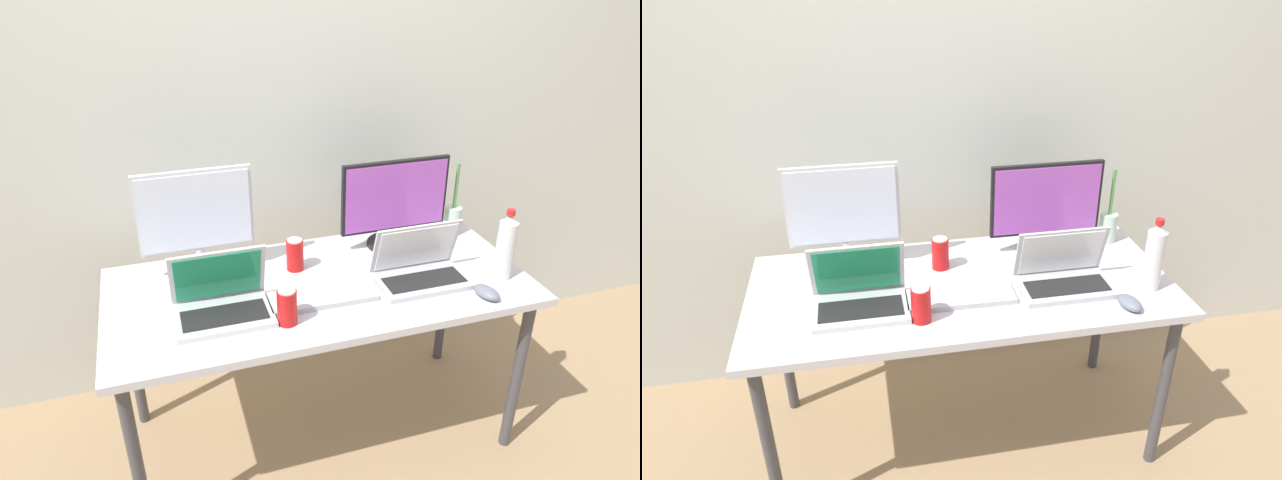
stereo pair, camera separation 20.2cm
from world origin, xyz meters
The scene contains 13 objects.
ground_plane centered at (0.00, 0.00, 0.00)m, with size 16.00×16.00×0.00m, color #9E7F5B.
wall_back centered at (0.00, 0.59, 1.30)m, with size 7.00×0.08×2.60m, color silver.
work_desk centered at (0.00, 0.00, 0.67)m, with size 1.55×0.71×0.74m.
monitor_left centered at (-0.41, 0.21, 0.96)m, with size 0.42×0.21×0.41m.
monitor_center centered at (0.38, 0.20, 0.93)m, with size 0.45×0.21×0.37m.
laptop_silver centered at (-0.37, -0.09, 0.79)m, with size 0.32×0.22×0.23m.
laptop_secondary centered at (0.36, -0.08, 0.79)m, with size 0.34×0.21×0.22m.
keyboard_main centered at (-0.03, -0.10, 0.75)m, with size 0.38×0.14×0.02m, color #B2B2B7.
mouse_by_keyboard centered at (0.53, -0.27, 0.76)m, with size 0.06×0.11×0.04m, color slate.
water_bottle centered at (0.66, -0.16, 0.87)m, with size 0.07×0.07×0.28m.
soda_can_near_keyboard centered at (-0.06, 0.13, 0.80)m, with size 0.07×0.07×0.13m.
soda_can_by_laptop centered at (-0.18, -0.20, 0.80)m, with size 0.07×0.07×0.13m.
bamboo_vase centered at (0.67, 0.22, 0.81)m, with size 0.07×0.07×0.32m.
Camera 2 is at (-0.35, -1.77, 1.85)m, focal length 32.00 mm.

